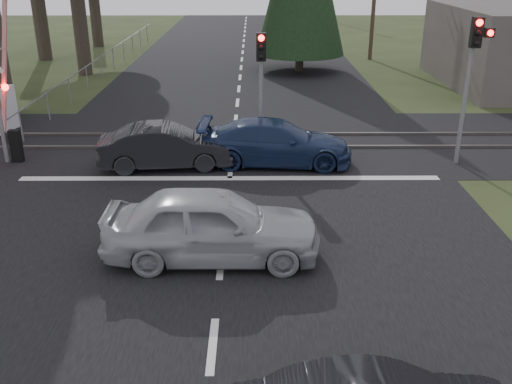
{
  "coord_description": "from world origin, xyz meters",
  "views": [
    {
      "loc": [
        0.73,
        -8.29,
        6.42
      ],
      "look_at": [
        0.79,
        3.99,
        1.3
      ],
      "focal_mm": 40.0,
      "sensor_mm": 36.0,
      "label": 1
    }
  ],
  "objects_px": {
    "crossing_signal": "(5,102)",
    "silver_car": "(212,225)",
    "blue_sedan": "(275,142)",
    "dark_car_far": "(166,147)",
    "traffic_signal_center": "(261,73)",
    "traffic_signal_right": "(473,63)"
  },
  "relations": [
    {
      "from": "crossing_signal",
      "to": "silver_car",
      "type": "xyz_separation_m",
      "value": [
        7.07,
        -6.57,
        -1.23
      ]
    },
    {
      "from": "blue_sedan",
      "to": "dark_car_far",
      "type": "distance_m",
      "value": 3.56
    },
    {
      "from": "blue_sedan",
      "to": "dark_car_far",
      "type": "bearing_deg",
      "value": 99.08
    },
    {
      "from": "crossing_signal",
      "to": "silver_car",
      "type": "distance_m",
      "value": 9.73
    },
    {
      "from": "silver_car",
      "to": "blue_sedan",
      "type": "xyz_separation_m",
      "value": [
        1.67,
        6.39,
        -0.1
      ]
    },
    {
      "from": "traffic_signal_center",
      "to": "silver_car",
      "type": "height_order",
      "value": "traffic_signal_center"
    },
    {
      "from": "traffic_signal_right",
      "to": "blue_sedan",
      "type": "xyz_separation_m",
      "value": [
        -6.08,
        0.13,
        -2.59
      ]
    },
    {
      "from": "traffic_signal_right",
      "to": "dark_car_far",
      "type": "relative_size",
      "value": 1.11
    },
    {
      "from": "traffic_signal_right",
      "to": "blue_sedan",
      "type": "height_order",
      "value": "traffic_signal_right"
    },
    {
      "from": "crossing_signal",
      "to": "traffic_signal_center",
      "type": "distance_m",
      "value": 8.36
    },
    {
      "from": "crossing_signal",
      "to": "traffic_signal_right",
      "type": "distance_m",
      "value": 14.88
    },
    {
      "from": "traffic_signal_right",
      "to": "crossing_signal",
      "type": "bearing_deg",
      "value": 178.79
    },
    {
      "from": "blue_sedan",
      "to": "traffic_signal_right",
      "type": "bearing_deg",
      "value": -87.93
    },
    {
      "from": "crossing_signal",
      "to": "silver_car",
      "type": "relative_size",
      "value": 1.43
    },
    {
      "from": "dark_car_far",
      "to": "traffic_signal_right",
      "type": "bearing_deg",
      "value": -94.41
    },
    {
      "from": "dark_car_far",
      "to": "silver_car",
      "type": "bearing_deg",
      "value": -168.48
    },
    {
      "from": "crossing_signal",
      "to": "silver_car",
      "type": "height_order",
      "value": "crossing_signal"
    },
    {
      "from": "crossing_signal",
      "to": "traffic_signal_right",
      "type": "height_order",
      "value": "crossing_signal"
    },
    {
      "from": "silver_car",
      "to": "traffic_signal_right",
      "type": "bearing_deg",
      "value": -50.67
    },
    {
      "from": "silver_car",
      "to": "dark_car_far",
      "type": "bearing_deg",
      "value": 17.73
    },
    {
      "from": "traffic_signal_center",
      "to": "dark_car_far",
      "type": "height_order",
      "value": "traffic_signal_center"
    },
    {
      "from": "silver_car",
      "to": "blue_sedan",
      "type": "height_order",
      "value": "silver_car"
    }
  ]
}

